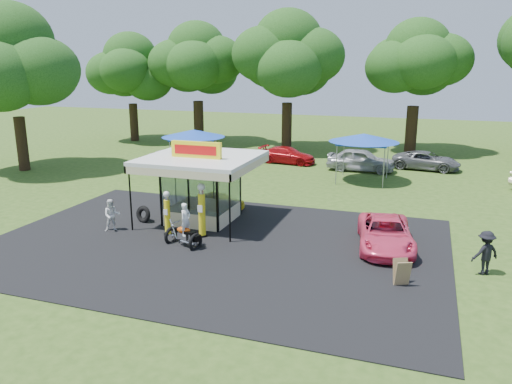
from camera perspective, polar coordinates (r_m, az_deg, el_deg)
ground at (r=20.81m, az=-6.93°, el=-7.79°), size 120.00×120.00×0.00m
asphalt_apron at (r=22.49m, az=-4.71°, el=-5.95°), size 20.00×14.00×0.04m
gas_station_kiosk at (r=25.38m, az=-6.21°, el=0.56°), size 5.40×5.40×4.18m
gas_pump_left at (r=23.63m, az=-10.10°, el=-2.53°), size 0.40×0.40×2.15m
gas_pump_right at (r=23.13m, az=-6.21°, el=-2.24°), size 0.48×0.48×2.57m
motorcycle at (r=22.12m, az=-8.13°, el=-4.24°), size 1.83×1.25×2.08m
spare_tires at (r=26.02m, az=-12.75°, el=-2.49°), size 1.03×0.71×0.85m
a_frame_sign at (r=19.03m, az=16.31°, el=-8.86°), size 0.60×0.69×0.99m
kiosk_car at (r=27.65m, az=-4.20°, el=-1.02°), size 2.82×1.13×0.96m
pink_sedan at (r=22.48m, az=14.57°, el=-4.62°), size 3.00×5.16×1.35m
spectator_west at (r=24.90m, az=-16.15°, el=-2.57°), size 0.98×0.93×1.59m
spectator_east_a at (r=21.02m, az=24.75°, el=-6.32°), size 1.29×1.17×1.73m
bg_car_a at (r=39.10m, az=-9.14°, el=3.77°), size 4.55×2.56×1.42m
bg_car_b at (r=40.47m, az=3.62°, el=4.22°), size 4.73×2.34×1.32m
bg_car_c at (r=38.23m, az=11.90°, el=3.62°), size 5.05×2.15×1.70m
bg_car_d at (r=40.13m, az=18.89°, el=3.41°), size 5.21×2.94×1.37m
tent_west at (r=36.73m, az=-7.17°, el=6.62°), size 4.59×4.59×3.21m
tent_east at (r=34.52m, az=12.23°, el=6.03°), size 4.70×4.70×3.29m
oak_far_a at (r=53.64m, az=-14.09°, el=12.96°), size 9.05×9.05×10.72m
oak_far_b at (r=51.02m, az=-6.74°, el=13.91°), size 9.76×9.76×11.64m
oak_far_c at (r=46.43m, az=3.64°, el=14.42°), size 10.47×10.47×12.33m
oak_far_d at (r=47.58m, az=17.82°, el=13.18°), size 9.66×9.66×11.50m
oak_near at (r=41.06m, az=-26.01°, el=12.51°), size 10.33×10.33×11.90m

